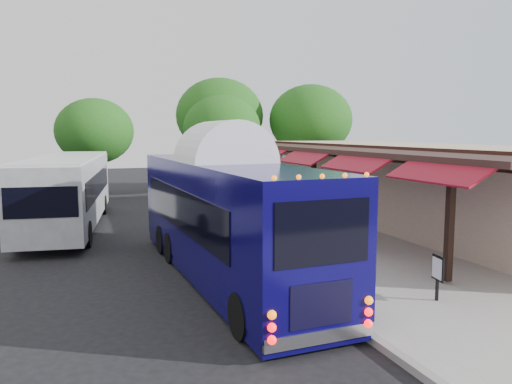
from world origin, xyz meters
name	(u,v)px	position (x,y,z in m)	size (l,w,h in m)	color
ground	(261,264)	(0.00, 0.00, 0.00)	(90.00, 90.00, 0.00)	black
sidewalk	(339,229)	(5.00, 4.00, 0.07)	(10.00, 40.00, 0.15)	#9E9B93
curb	(226,237)	(0.05, 4.00, 0.07)	(0.20, 40.00, 0.16)	gray
station_shelter	(407,184)	(8.38, 4.00, 1.85)	(8.15, 20.00, 3.60)	tan
coach_bus	(225,212)	(-1.45, -1.00, 1.90)	(2.82, 11.18, 3.54)	#0B064D
city_bus	(68,189)	(-5.74, 8.45, 1.72)	(3.93, 11.78, 3.11)	gray
ped_a	(364,278)	(0.60, -5.00, 0.91)	(0.55, 0.36, 1.52)	black
ped_b	(246,197)	(2.20, 7.97, 1.06)	(0.88, 0.69, 1.81)	black
ped_c	(229,200)	(1.24, 7.63, 0.99)	(0.98, 0.41, 1.67)	black
ped_d	(244,195)	(2.36, 8.84, 1.06)	(1.17, 0.67, 1.82)	black
sign_board	(438,270)	(2.62, -5.00, 0.89)	(0.13, 0.49, 1.09)	black
tree_left	(222,128)	(3.84, 17.88, 4.39)	(5.15, 5.15, 6.59)	#382314
tree_mid	(220,116)	(4.33, 20.15, 5.30)	(6.20, 6.20, 7.94)	#382314
tree_right	(310,120)	(10.24, 17.68, 4.98)	(5.83, 5.83, 7.46)	#382314
tree_far	(95,131)	(-4.20, 19.31, 4.19)	(4.92, 4.92, 6.29)	#382314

